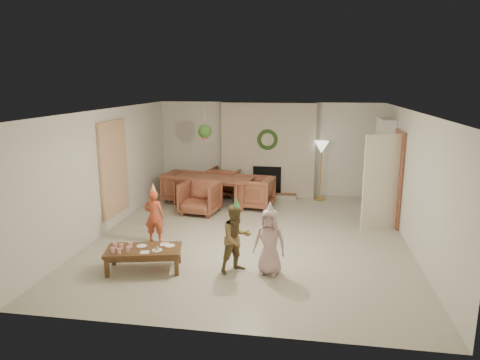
% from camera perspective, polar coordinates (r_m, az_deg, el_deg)
% --- Properties ---
extents(floor, '(7.00, 7.00, 0.00)m').
position_cam_1_polar(floor, '(8.83, 1.52, -7.30)').
color(floor, '#B7B29E').
rests_on(floor, ground).
extents(ceiling, '(7.00, 7.00, 0.00)m').
position_cam_1_polar(ceiling, '(8.31, 1.63, 9.12)').
color(ceiling, white).
rests_on(ceiling, wall_back).
extents(wall_back, '(7.00, 0.00, 7.00)m').
position_cam_1_polar(wall_back, '(11.90, 3.81, 4.15)').
color(wall_back, silver).
rests_on(wall_back, floor).
extents(wall_front, '(7.00, 0.00, 7.00)m').
position_cam_1_polar(wall_front, '(5.16, -3.62, -7.44)').
color(wall_front, silver).
rests_on(wall_front, floor).
extents(wall_left, '(0.00, 7.00, 7.00)m').
position_cam_1_polar(wall_left, '(9.35, -16.98, 1.24)').
color(wall_left, silver).
rests_on(wall_left, floor).
extents(wall_right, '(0.00, 7.00, 7.00)m').
position_cam_1_polar(wall_right, '(8.62, 21.74, -0.06)').
color(wall_right, silver).
rests_on(wall_right, floor).
extents(fireplace_mass, '(2.50, 0.40, 2.50)m').
position_cam_1_polar(fireplace_mass, '(11.70, 3.71, 4.01)').
color(fireplace_mass, '#502215').
rests_on(fireplace_mass, floor).
extents(fireplace_hearth, '(1.60, 0.30, 0.12)m').
position_cam_1_polar(fireplace_hearth, '(11.61, 3.46, -2.07)').
color(fireplace_hearth, brown).
rests_on(fireplace_hearth, floor).
extents(fireplace_firebox, '(0.75, 0.12, 0.75)m').
position_cam_1_polar(fireplace_firebox, '(11.68, 3.57, -0.00)').
color(fireplace_firebox, black).
rests_on(fireplace_firebox, floor).
extents(fireplace_wreath, '(0.54, 0.10, 0.54)m').
position_cam_1_polar(fireplace_wreath, '(11.44, 3.62, 5.32)').
color(fireplace_wreath, '#1E3A15').
rests_on(fireplace_wreath, fireplace_mass).
extents(floor_lamp_base, '(0.29, 0.29, 0.03)m').
position_cam_1_polar(floor_lamp_base, '(11.62, 10.39, -2.47)').
color(floor_lamp_base, gold).
rests_on(floor_lamp_base, floor).
extents(floor_lamp_post, '(0.03, 0.03, 1.39)m').
position_cam_1_polar(floor_lamp_post, '(11.46, 10.53, 0.94)').
color(floor_lamp_post, gold).
rests_on(floor_lamp_post, floor).
extents(floor_lamp_shade, '(0.37, 0.37, 0.31)m').
position_cam_1_polar(floor_lamp_shade, '(11.34, 10.67, 4.26)').
color(floor_lamp_shade, beige).
rests_on(floor_lamp_shade, floor_lamp_post).
extents(bookshelf_carcass, '(0.30, 1.00, 2.20)m').
position_cam_1_polar(bookshelf_carcass, '(10.84, 18.31, 1.87)').
color(bookshelf_carcass, white).
rests_on(bookshelf_carcass, floor).
extents(bookshelf_shelf_a, '(0.30, 0.92, 0.03)m').
position_cam_1_polar(bookshelf_shelf_a, '(10.97, 17.97, -1.46)').
color(bookshelf_shelf_a, white).
rests_on(bookshelf_shelf_a, bookshelf_carcass).
extents(bookshelf_shelf_b, '(0.30, 0.92, 0.03)m').
position_cam_1_polar(bookshelf_shelf_b, '(10.88, 18.11, 0.58)').
color(bookshelf_shelf_b, white).
rests_on(bookshelf_shelf_b, bookshelf_carcass).
extents(bookshelf_shelf_c, '(0.30, 0.92, 0.03)m').
position_cam_1_polar(bookshelf_shelf_c, '(10.81, 18.26, 2.66)').
color(bookshelf_shelf_c, white).
rests_on(bookshelf_shelf_c, bookshelf_carcass).
extents(bookshelf_shelf_d, '(0.30, 0.92, 0.03)m').
position_cam_1_polar(bookshelf_shelf_d, '(10.75, 18.41, 4.75)').
color(bookshelf_shelf_d, white).
rests_on(bookshelf_shelf_d, bookshelf_carcass).
extents(books_row_lower, '(0.20, 0.40, 0.24)m').
position_cam_1_polar(books_row_lower, '(10.79, 18.03, -0.93)').
color(books_row_lower, maroon).
rests_on(books_row_lower, bookshelf_shelf_a).
extents(books_row_mid, '(0.20, 0.44, 0.24)m').
position_cam_1_polar(books_row_mid, '(10.90, 18.02, 1.36)').
color(books_row_mid, '#2A559B').
rests_on(books_row_mid, bookshelf_shelf_b).
extents(books_row_upper, '(0.20, 0.36, 0.22)m').
position_cam_1_polar(books_row_upper, '(10.69, 18.28, 3.25)').
color(books_row_upper, '#B48126').
rests_on(books_row_upper, bookshelf_shelf_c).
extents(door_frame, '(0.05, 0.86, 2.04)m').
position_cam_1_polar(door_frame, '(9.81, 19.94, 0.18)').
color(door_frame, brown).
rests_on(door_frame, floor).
extents(door_leaf, '(0.77, 0.32, 2.00)m').
position_cam_1_polar(door_leaf, '(9.38, 18.07, -0.36)').
color(door_leaf, beige).
rests_on(door_leaf, floor).
extents(curtain_panel, '(0.06, 1.20, 2.00)m').
position_cam_1_polar(curtain_panel, '(9.51, -16.24, 1.48)').
color(curtain_panel, beige).
rests_on(curtain_panel, wall_left).
extents(dining_table, '(2.13, 1.40, 0.70)m').
position_cam_1_polar(dining_table, '(10.98, -3.48, -1.38)').
color(dining_table, brown).
rests_on(dining_table, floor).
extents(dining_chair_near, '(0.94, 0.96, 0.77)m').
position_cam_1_polar(dining_chair_near, '(10.19, -5.27, -2.32)').
color(dining_chair_near, brown).
rests_on(dining_chair_near, floor).
extents(dining_chair_far, '(0.94, 0.96, 0.77)m').
position_cam_1_polar(dining_chair_far, '(11.76, -1.93, -0.22)').
color(dining_chair_far, brown).
rests_on(dining_chair_far, floor).
extents(dining_chair_left, '(0.96, 0.94, 0.77)m').
position_cam_1_polar(dining_chair_left, '(11.31, -7.59, -0.86)').
color(dining_chair_left, brown).
rests_on(dining_chair_left, floor).
extents(dining_chair_right, '(0.96, 0.94, 0.77)m').
position_cam_1_polar(dining_chair_right, '(10.63, 1.99, -1.64)').
color(dining_chair_right, brown).
rests_on(dining_chair_right, floor).
extents(hanging_plant_cord, '(0.01, 0.01, 0.70)m').
position_cam_1_polar(hanging_plant_cord, '(10.04, -4.68, 7.71)').
color(hanging_plant_cord, tan).
rests_on(hanging_plant_cord, ceiling).
extents(hanging_plant_pot, '(0.16, 0.16, 0.12)m').
position_cam_1_polar(hanging_plant_pot, '(10.08, -4.65, 5.73)').
color(hanging_plant_pot, '#984131').
rests_on(hanging_plant_pot, hanging_plant_cord).
extents(hanging_plant_foliage, '(0.32, 0.32, 0.32)m').
position_cam_1_polar(hanging_plant_foliage, '(10.07, -4.66, 6.41)').
color(hanging_plant_foliage, '#234918').
rests_on(hanging_plant_foliage, hanging_plant_pot).
extents(coffee_table_top, '(1.31, 0.85, 0.06)m').
position_cam_1_polar(coffee_table_top, '(7.35, -12.55, -8.98)').
color(coffee_table_top, brown).
rests_on(coffee_table_top, floor).
extents(coffee_table_apron, '(1.20, 0.74, 0.07)m').
position_cam_1_polar(coffee_table_apron, '(7.37, -12.53, -9.45)').
color(coffee_table_apron, brown).
rests_on(coffee_table_apron, floor).
extents(coffee_leg_fl, '(0.08, 0.08, 0.32)m').
position_cam_1_polar(coffee_leg_fl, '(7.31, -17.10, -10.97)').
color(coffee_leg_fl, brown).
rests_on(coffee_leg_fl, floor).
extents(coffee_leg_fr, '(0.08, 0.08, 0.32)m').
position_cam_1_polar(coffee_leg_fr, '(7.13, -8.35, -11.12)').
color(coffee_leg_fr, brown).
rests_on(coffee_leg_fr, floor).
extents(coffee_leg_bl, '(0.08, 0.08, 0.32)m').
position_cam_1_polar(coffee_leg_bl, '(7.75, -16.27, -9.52)').
color(coffee_leg_bl, brown).
rests_on(coffee_leg_bl, floor).
extents(coffee_leg_br, '(0.08, 0.08, 0.32)m').
position_cam_1_polar(coffee_leg_br, '(7.58, -8.05, -9.62)').
color(coffee_leg_br, brown).
rests_on(coffee_leg_br, floor).
extents(cup_a, '(0.08, 0.08, 0.08)m').
position_cam_1_polar(cup_a, '(7.29, -16.40, -8.82)').
color(cup_a, white).
rests_on(cup_a, coffee_table_top).
extents(cup_b, '(0.08, 0.08, 0.08)m').
position_cam_1_polar(cup_b, '(7.46, -16.09, -8.30)').
color(cup_b, white).
rests_on(cup_b, coffee_table_top).
extents(cup_c, '(0.08, 0.08, 0.08)m').
position_cam_1_polar(cup_c, '(7.22, -15.60, -8.97)').
color(cup_c, white).
rests_on(cup_c, coffee_table_top).
extents(cup_d, '(0.08, 0.08, 0.08)m').
position_cam_1_polar(cup_d, '(7.39, -15.31, -8.44)').
color(cup_d, white).
rests_on(cup_d, coffee_table_top).
extents(cup_e, '(0.08, 0.08, 0.08)m').
position_cam_1_polar(cup_e, '(7.26, -14.47, -8.77)').
color(cup_e, white).
rests_on(cup_e, coffee_table_top).
extents(cup_f, '(0.08, 0.08, 0.08)m').
position_cam_1_polar(cup_f, '(7.43, -14.21, -8.25)').
color(cup_f, white).
rests_on(cup_f, coffee_table_top).
extents(plate_a, '(0.20, 0.20, 0.01)m').
position_cam_1_polar(plate_a, '(7.45, -12.79, -8.44)').
color(plate_a, white).
rests_on(plate_a, coffee_table_top).
extents(plate_b, '(0.20, 0.20, 0.01)m').
position_cam_1_polar(plate_b, '(7.22, -10.84, -9.04)').
color(plate_b, white).
rests_on(plate_b, coffee_table_top).
extents(plate_c, '(0.20, 0.20, 0.01)m').
position_cam_1_polar(plate_c, '(7.37, -9.21, -8.51)').
color(plate_c, white).
rests_on(plate_c, coffee_table_top).
extents(food_scoop, '(0.08, 0.08, 0.06)m').
position_cam_1_polar(food_scoop, '(7.21, -10.85, -8.77)').
color(food_scoop, tan).
rests_on(food_scoop, plate_b).
extents(napkin_left, '(0.17, 0.17, 0.01)m').
position_cam_1_polar(napkin_left, '(7.18, -12.40, -9.25)').
color(napkin_left, '#FEBBD2').
rests_on(napkin_left, coffee_table_top).
extents(napkin_right, '(0.17, 0.17, 0.01)m').
position_cam_1_polar(napkin_right, '(7.45, -9.87, -8.31)').
color(napkin_right, '#FEBBD2').
rests_on(napkin_right, coffee_table_top).
extents(child_red, '(0.40, 0.29, 1.03)m').
position_cam_1_polar(child_red, '(8.48, -11.20, -4.71)').
color(child_red, '#BE4728').
rests_on(child_red, floor).
extents(party_hat_red, '(0.17, 0.17, 0.20)m').
position_cam_1_polar(party_hat_red, '(8.34, -11.37, -1.04)').
color(party_hat_red, '#FFD054').
rests_on(party_hat_red, child_red).
extents(child_plaid, '(0.69, 0.68, 1.12)m').
position_cam_1_polar(child_plaid, '(7.06, -0.47, -7.70)').
color(child_plaid, '#994629').
rests_on(child_plaid, floor).
extents(party_hat_plaid, '(0.17, 0.17, 0.18)m').
position_cam_1_polar(party_hat_plaid, '(6.87, -0.48, -2.99)').
color(party_hat_plaid, '#4AAE62').
rests_on(party_hat_plaid, child_plaid).
extents(child_pink, '(0.59, 0.44, 1.08)m').
position_cam_1_polar(child_pink, '(7.00, 3.90, -8.11)').
color(child_pink, '#C9A1A4').
rests_on(child_pink, floor).
extents(party_hat_pink, '(0.18, 0.18, 0.19)m').
position_cam_1_polar(party_hat_pink, '(6.81, 3.98, -3.53)').
color(party_hat_pink, silver).
rests_on(party_hat_pink, child_pink).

